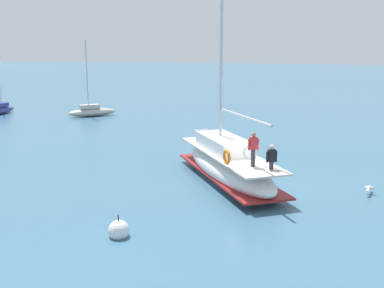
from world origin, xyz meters
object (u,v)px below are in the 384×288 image
object	(u,v)px
main_sailboat	(228,163)
moored_sloop_near	(0,110)
seagull	(369,188)
moored_catamaran	(92,111)
mooring_buoy	(119,231)

from	to	relation	value
main_sailboat	moored_sloop_near	size ratio (longest dim) A/B	2.24
main_sailboat	moored_sloop_near	xyz separation A→B (m)	(15.23, 29.28, -0.42)
moored_sloop_near	seagull	xyz separation A→B (m)	(-15.07, -36.14, -0.18)
moored_catamaran	mooring_buoy	bearing A→B (deg)	-145.38
main_sailboat	moored_sloop_near	world-z (taller)	main_sailboat
moored_sloop_near	mooring_buoy	xyz separation A→B (m)	(-23.57, -27.61, -0.26)
moored_sloop_near	moored_catamaran	size ratio (longest dim) A/B	0.80
mooring_buoy	moored_sloop_near	bearing A→B (deg)	49.51
main_sailboat	mooring_buoy	xyz separation A→B (m)	(-8.34, 1.67, -0.68)
main_sailboat	mooring_buoy	world-z (taller)	main_sailboat
moored_sloop_near	moored_catamaran	world-z (taller)	moored_catamaran
moored_sloop_near	seagull	distance (m)	39.16
moored_catamaran	seagull	bearing A→B (deg)	-123.20
moored_sloop_near	seagull	size ratio (longest dim) A/B	5.57
seagull	mooring_buoy	xyz separation A→B (m)	(-8.50, 8.54, -0.08)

